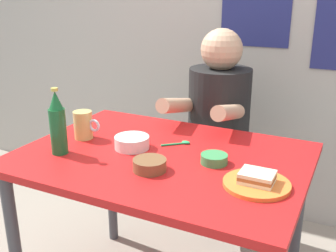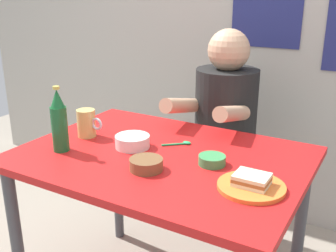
{
  "view_description": "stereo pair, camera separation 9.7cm",
  "coord_description": "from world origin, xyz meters",
  "px_view_note": "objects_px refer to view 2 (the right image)",
  "views": [
    {
      "loc": [
        0.66,
        -1.28,
        1.35
      ],
      "look_at": [
        0.0,
        0.05,
        0.84
      ],
      "focal_mm": 42.77,
      "sensor_mm": 36.0,
      "label": 1
    },
    {
      "loc": [
        0.74,
        -1.23,
        1.35
      ],
      "look_at": [
        0.0,
        0.05,
        0.84
      ],
      "focal_mm": 42.77,
      "sensor_mm": 36.0,
      "label": 2
    }
  ],
  "objects_px": {
    "plate_orange": "(251,187)",
    "beer_mug": "(87,123)",
    "stool": "(222,181)",
    "person_seated": "(225,109)",
    "dining_table": "(162,175)",
    "sandwich": "(252,180)",
    "beer_bottle": "(59,122)",
    "condiment_bowl_brown": "(146,164)"
  },
  "relations": [
    {
      "from": "beer_mug",
      "to": "sandwich",
      "type": "bearing_deg",
      "value": -7.93
    },
    {
      "from": "dining_table",
      "to": "beer_bottle",
      "type": "distance_m",
      "value": 0.45
    },
    {
      "from": "dining_table",
      "to": "beer_mug",
      "type": "height_order",
      "value": "beer_mug"
    },
    {
      "from": "stool",
      "to": "sandwich",
      "type": "height_order",
      "value": "sandwich"
    },
    {
      "from": "beer_mug",
      "to": "condiment_bowl_brown",
      "type": "distance_m",
      "value": 0.44
    },
    {
      "from": "beer_mug",
      "to": "beer_bottle",
      "type": "distance_m",
      "value": 0.19
    },
    {
      "from": "beer_bottle",
      "to": "plate_orange",
      "type": "bearing_deg",
      "value": 5.04
    },
    {
      "from": "person_seated",
      "to": "sandwich",
      "type": "height_order",
      "value": "person_seated"
    },
    {
      "from": "plate_orange",
      "to": "sandwich",
      "type": "height_order",
      "value": "sandwich"
    },
    {
      "from": "beer_mug",
      "to": "stool",
      "type": "bearing_deg",
      "value": 57.89
    },
    {
      "from": "plate_orange",
      "to": "beer_mug",
      "type": "distance_m",
      "value": 0.79
    },
    {
      "from": "stool",
      "to": "plate_orange",
      "type": "height_order",
      "value": "plate_orange"
    },
    {
      "from": "person_seated",
      "to": "stool",
      "type": "bearing_deg",
      "value": 90.0
    },
    {
      "from": "sandwich",
      "to": "beer_bottle",
      "type": "xyz_separation_m",
      "value": [
        -0.76,
        -0.07,
        0.09
      ]
    },
    {
      "from": "sandwich",
      "to": "beer_mug",
      "type": "height_order",
      "value": "beer_mug"
    },
    {
      "from": "person_seated",
      "to": "plate_orange",
      "type": "height_order",
      "value": "person_seated"
    },
    {
      "from": "sandwich",
      "to": "person_seated",
      "type": "bearing_deg",
      "value": 118.25
    },
    {
      "from": "stool",
      "to": "beer_bottle",
      "type": "xyz_separation_m",
      "value": [
        -0.37,
        -0.8,
        0.51
      ]
    },
    {
      "from": "beer_bottle",
      "to": "condiment_bowl_brown",
      "type": "distance_m",
      "value": 0.4
    },
    {
      "from": "beer_bottle",
      "to": "condiment_bowl_brown",
      "type": "bearing_deg",
      "value": 2.51
    },
    {
      "from": "stool",
      "to": "plate_orange",
      "type": "relative_size",
      "value": 2.05
    },
    {
      "from": "sandwich",
      "to": "stool",
      "type": "bearing_deg",
      "value": 117.88
    },
    {
      "from": "person_seated",
      "to": "condiment_bowl_brown",
      "type": "xyz_separation_m",
      "value": [
        0.02,
        -0.77,
        -0.0
      ]
    },
    {
      "from": "condiment_bowl_brown",
      "to": "stool",
      "type": "bearing_deg",
      "value": 91.24
    },
    {
      "from": "stool",
      "to": "person_seated",
      "type": "height_order",
      "value": "person_seated"
    },
    {
      "from": "dining_table",
      "to": "person_seated",
      "type": "distance_m",
      "value": 0.63
    },
    {
      "from": "condiment_bowl_brown",
      "to": "beer_bottle",
      "type": "bearing_deg",
      "value": -177.49
    },
    {
      "from": "person_seated",
      "to": "plate_orange",
      "type": "bearing_deg",
      "value": -61.75
    },
    {
      "from": "stool",
      "to": "person_seated",
      "type": "bearing_deg",
      "value": -90.0
    },
    {
      "from": "dining_table",
      "to": "sandwich",
      "type": "height_order",
      "value": "sandwich"
    },
    {
      "from": "beer_mug",
      "to": "dining_table",
      "type": "bearing_deg",
      "value": -1.0
    },
    {
      "from": "beer_bottle",
      "to": "beer_mug",
      "type": "bearing_deg",
      "value": 95.54
    },
    {
      "from": "person_seated",
      "to": "beer_mug",
      "type": "relative_size",
      "value": 5.71
    },
    {
      "from": "dining_table",
      "to": "beer_bottle",
      "type": "bearing_deg",
      "value": -155.08
    },
    {
      "from": "plate_orange",
      "to": "person_seated",
      "type": "bearing_deg",
      "value": 118.25
    },
    {
      "from": "person_seated",
      "to": "dining_table",
      "type": "bearing_deg",
      "value": -90.98
    },
    {
      "from": "stool",
      "to": "plate_orange",
      "type": "distance_m",
      "value": 0.92
    },
    {
      "from": "beer_bottle",
      "to": "sandwich",
      "type": "bearing_deg",
      "value": 5.04
    },
    {
      "from": "person_seated",
      "to": "sandwich",
      "type": "bearing_deg",
      "value": -61.75
    },
    {
      "from": "plate_orange",
      "to": "sandwich",
      "type": "bearing_deg",
      "value": 180.0
    },
    {
      "from": "dining_table",
      "to": "beer_mug",
      "type": "xyz_separation_m",
      "value": [
        -0.38,
        0.01,
        0.15
      ]
    },
    {
      "from": "plate_orange",
      "to": "beer_mug",
      "type": "height_order",
      "value": "beer_mug"
    }
  ]
}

